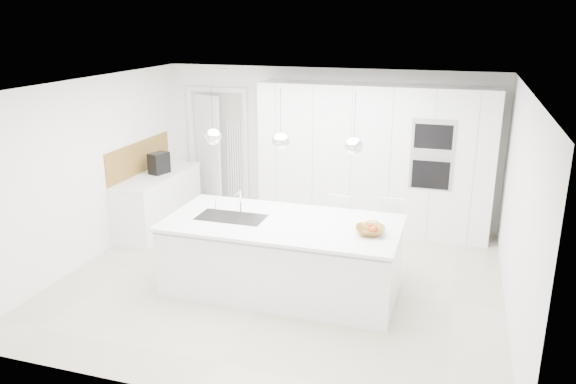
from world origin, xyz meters
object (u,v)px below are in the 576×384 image
(bar_stool_right, at_px, (389,238))
(island_base, at_px, (281,259))
(fruit_bowl, at_px, (370,231))
(bar_stool_left, at_px, (336,234))
(espresso_machine, at_px, (159,163))

(bar_stool_right, bearing_deg, island_base, -147.75)
(island_base, relative_size, fruit_bowl, 8.28)
(island_base, xyz_separation_m, bar_stool_left, (0.50, 0.86, 0.06))
(fruit_bowl, distance_m, espresso_machine, 3.95)
(espresso_machine, bearing_deg, bar_stool_right, 5.23)
(bar_stool_left, bearing_deg, fruit_bowl, -48.00)
(fruit_bowl, relative_size, espresso_machine, 1.02)
(fruit_bowl, height_order, bar_stool_right, bar_stool_right)
(fruit_bowl, distance_m, bar_stool_left, 1.17)
(espresso_machine, bearing_deg, fruit_bowl, -8.43)
(island_base, height_order, bar_stool_right, bar_stool_right)
(espresso_machine, distance_m, bar_stool_right, 3.83)
(island_base, bearing_deg, bar_stool_right, 36.37)
(bar_stool_right, bearing_deg, fruit_bowl, -101.22)
(bar_stool_left, bearing_deg, island_base, -110.68)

